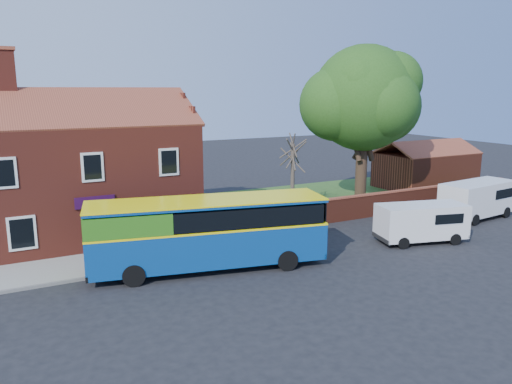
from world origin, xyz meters
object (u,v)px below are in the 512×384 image
van_far (478,198)px  large_tree (363,101)px  van_near (422,221)px  bus (200,231)px

van_far → large_tree: size_ratio=0.50×
large_tree → van_near: bearing=-108.0°
van_far → large_tree: large_tree is taller
large_tree → bus: bearing=-154.5°
van_near → large_tree: 11.47m
large_tree → van_far: bearing=-57.5°
bus → van_near: 12.72m
van_near → van_far: size_ratio=0.91×
bus → van_far: (19.90, 0.57, -0.55)m
van_near → van_far: bearing=31.5°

